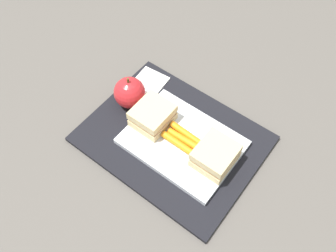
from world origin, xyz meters
name	(u,v)px	position (x,y,z in m)	size (l,w,h in m)	color
ground_plane	(173,140)	(0.00, 0.00, 0.00)	(2.40, 2.40, 0.00)	#56514C
lunchbag_mat	(173,139)	(0.00, 0.00, 0.01)	(0.36, 0.28, 0.01)	black
food_tray	(182,142)	(-0.03, 0.00, 0.02)	(0.23, 0.17, 0.01)	white
sandwich_half_left	(215,155)	(-0.10, 0.00, 0.04)	(0.07, 0.08, 0.04)	#DBC189
sandwich_half_right	(153,116)	(0.05, 0.00, 0.04)	(0.07, 0.08, 0.04)	#DBC189
carrot_sticks_bundle	(182,139)	(-0.02, 0.00, 0.03)	(0.08, 0.04, 0.02)	orange
apple	(130,93)	(0.13, -0.02, 0.04)	(0.07, 0.07, 0.08)	red
paper_napkin	(150,82)	(0.14, -0.09, 0.01)	(0.07, 0.07, 0.00)	white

